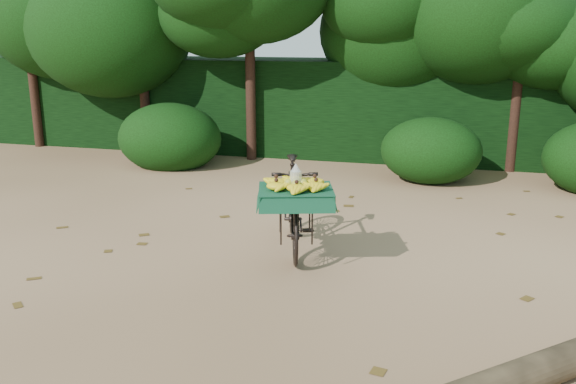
# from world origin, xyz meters

# --- Properties ---
(ground) EXTENTS (80.00, 80.00, 0.00)m
(ground) POSITION_xyz_m (0.00, 0.00, 0.00)
(ground) COLOR tan
(ground) RESTS_ON ground
(vendor_bicycle) EXTENTS (1.07, 1.83, 1.01)m
(vendor_bicycle) POSITION_xyz_m (0.20, 0.71, 0.52)
(vendor_bicycle) COLOR black
(vendor_bicycle) RESTS_ON ground
(fallen_log) EXTENTS (2.59, 2.49, 0.24)m
(fallen_log) POSITION_xyz_m (2.39, -1.53, 0.12)
(fallen_log) COLOR brown
(fallen_log) RESTS_ON ground
(hedge_backdrop) EXTENTS (26.00, 1.80, 1.80)m
(hedge_backdrop) POSITION_xyz_m (0.00, 6.30, 0.90)
(hedge_backdrop) COLOR black
(hedge_backdrop) RESTS_ON ground
(tree_row) EXTENTS (14.50, 2.00, 4.00)m
(tree_row) POSITION_xyz_m (-0.65, 5.50, 2.00)
(tree_row) COLOR black
(tree_row) RESTS_ON ground
(bush_clumps) EXTENTS (8.80, 1.70, 0.90)m
(bush_clumps) POSITION_xyz_m (0.50, 4.30, 0.45)
(bush_clumps) COLOR black
(bush_clumps) RESTS_ON ground
(leaf_litter) EXTENTS (7.00, 7.30, 0.01)m
(leaf_litter) POSITION_xyz_m (0.00, 0.65, 0.01)
(leaf_litter) COLOR #543D16
(leaf_litter) RESTS_ON ground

